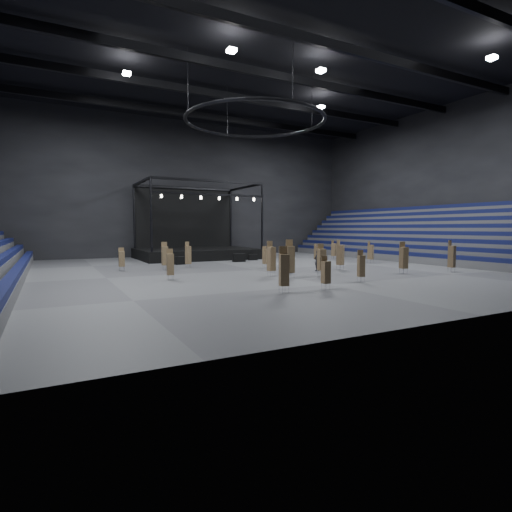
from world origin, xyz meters
name	(u,v)px	position (x,y,z in m)	size (l,w,h in m)	color
floor	(255,270)	(0.00, 0.00, 0.00)	(50.00, 50.00, 0.00)	#4D4D4F
ceiling	(255,62)	(0.00, 0.00, 18.00)	(50.00, 42.00, 0.20)	black
wall_back	(183,189)	(0.00, 21.00, 9.00)	(50.00, 0.20, 18.00)	black
wall_front	(492,99)	(0.00, -21.00, 9.00)	(50.00, 0.20, 18.00)	black
wall_right	(445,183)	(25.00, 0.00, 9.00)	(0.20, 42.00, 18.00)	black
bleachers_right	(431,245)	(22.94, 0.00, 1.73)	(7.20, 40.00, 6.40)	#49484B
stage	(195,246)	(0.00, 16.24, 1.45)	(14.00, 10.00, 9.20)	black
truss_ring	(255,121)	(0.00, 0.00, 13.00)	(12.30, 12.30, 5.15)	black
roof_girders	(255,71)	(0.00, 0.00, 17.20)	(49.00, 30.35, 0.70)	black
floodlights	(279,61)	(0.00, -4.00, 16.60)	(28.60, 16.60, 0.25)	white
flight_case_left	(181,260)	(-4.25, 8.39, 0.40)	(1.21, 0.60, 0.81)	black
flight_case_mid	(239,258)	(2.39, 8.47, 0.45)	(1.36, 0.68, 0.90)	black
flight_case_right	(253,257)	(4.76, 9.75, 0.34)	(1.03, 0.51, 0.69)	black
chair_stack_0	(340,254)	(6.84, -3.35, 1.38)	(0.70, 0.70, 2.67)	silver
chair_stack_1	(290,259)	(-0.54, -6.62, 1.48)	(0.67, 0.67, 2.88)	silver
chair_stack_2	(326,272)	(-1.40, -11.99, 1.08)	(0.46, 0.46, 2.05)	silver
chair_stack_3	(404,257)	(9.37, -8.22, 1.35)	(0.60, 0.60, 2.60)	silver
chair_stack_4	(122,259)	(-10.67, 4.55, 1.09)	(0.50, 0.50, 2.03)	silver
chair_stack_5	(271,258)	(-1.06, -4.74, 1.40)	(0.57, 0.57, 2.73)	silver
chair_stack_6	(322,259)	(2.52, -6.35, 1.32)	(0.63, 0.63, 2.52)	silver
chair_stack_7	(284,269)	(-4.37, -11.99, 1.38)	(0.64, 0.64, 2.68)	silver
chair_stack_8	(361,265)	(2.94, -10.31, 1.14)	(0.53, 0.53, 2.20)	silver
chair_stack_9	(265,256)	(1.73, 1.23, 1.08)	(0.47, 0.47, 2.04)	silver
chair_stack_10	(188,255)	(-4.65, 4.68, 1.25)	(0.52, 0.52, 2.45)	silver
chair_stack_11	(165,255)	(-7.12, 3.67, 1.30)	(0.54, 0.54, 2.49)	silver
chair_stack_12	(334,249)	(14.00, 6.51, 1.19)	(0.63, 0.63, 2.26)	silver
chair_stack_13	(452,256)	(14.00, -9.18, 1.37)	(0.55, 0.55, 2.69)	silver
chair_stack_14	(316,253)	(9.53, 3.88, 1.05)	(0.50, 0.50, 2.02)	silver
chair_stack_15	(170,264)	(-8.63, -3.52, 1.18)	(0.52, 0.52, 2.26)	silver
chair_stack_16	(370,252)	(13.99, 0.40, 1.23)	(0.66, 0.66, 2.33)	silver
man_center	(317,260)	(4.42, -3.22, 0.91)	(0.66, 0.44, 1.82)	black
crew_member	(291,264)	(1.52, -3.58, 0.76)	(0.74, 0.57, 1.52)	black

